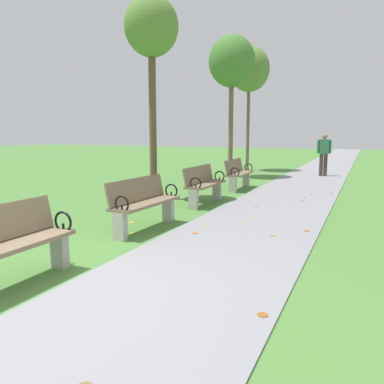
{
  "coord_description": "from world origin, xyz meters",
  "views": [
    {
      "loc": [
        2.96,
        -2.83,
        1.67
      ],
      "look_at": [
        -0.05,
        3.73,
        0.55
      ],
      "focal_mm": 35.7,
      "sensor_mm": 36.0,
      "label": 1
    }
  ],
  "objects": [
    {
      "name": "park_bench_3",
      "position": [
        -0.5,
        5.4,
        0.49
      ],
      "size": [
        0.49,
        1.61,
        0.9
      ],
      "color": "#7A664C",
      "rests_on": "ground"
    },
    {
      "name": "scattered_leaves",
      "position": [
        0.74,
        4.56,
        0.02
      ],
      "size": [
        3.99,
        12.16,
        0.02
      ],
      "color": "gold",
      "rests_on": "ground"
    },
    {
      "name": "park_bench_1",
      "position": [
        -0.5,
        -0.1,
        0.49
      ],
      "size": [
        0.48,
        1.6,
        0.9
      ],
      "color": "#7A664C",
      "rests_on": "ground"
    },
    {
      "name": "tree_2",
      "position": [
        -1.76,
        10.96,
        4.22
      ],
      "size": [
        1.7,
        1.7,
        5.2
      ],
      "color": "brown",
      "rests_on": "ground"
    },
    {
      "name": "ground_plane",
      "position": [
        0.0,
        0.0,
        0.0
      ],
      "size": [
        80.0,
        80.0,
        0.0
      ],
      "primitive_type": "plane",
      "color": "#4C7F38"
    },
    {
      "name": "paved_walkway",
      "position": [
        1.16,
        18.0,
        0.01
      ],
      "size": [
        2.32,
        44.0,
        0.02
      ],
      "primitive_type": "cube",
      "color": "gray",
      "rests_on": "ground"
    },
    {
      "name": "park_bench_2",
      "position": [
        -0.5,
        2.72,
        0.49
      ],
      "size": [
        0.54,
        1.62,
        0.9
      ],
      "color": "#7A664C",
      "rests_on": "ground"
    },
    {
      "name": "tree_1",
      "position": [
        -1.9,
        5.45,
        4.07
      ],
      "size": [
        1.29,
        1.29,
        4.89
      ],
      "color": "brown",
      "rests_on": "ground"
    },
    {
      "name": "tree_3",
      "position": [
        -1.91,
        13.73,
        4.37
      ],
      "size": [
        1.75,
        1.75,
        5.36
      ],
      "color": "brown",
      "rests_on": "ground"
    },
    {
      "name": "pedestrian_walking",
      "position": [
        1.44,
        12.72,
        0.93
      ],
      "size": [
        0.52,
        0.28,
        1.62
      ],
      "color": "#3D3328",
      "rests_on": "paved_walkway"
    },
    {
      "name": "park_bench_4",
      "position": [
        -0.5,
        8.04,
        0.49
      ],
      "size": [
        0.53,
        1.62,
        0.9
      ],
      "color": "#7A664C",
      "rests_on": "ground"
    }
  ]
}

